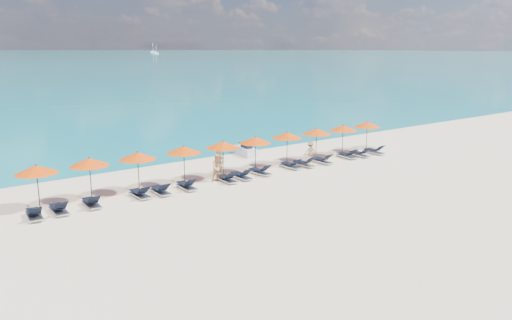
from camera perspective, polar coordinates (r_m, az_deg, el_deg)
ground at (r=28.27m, az=3.63°, el=-3.46°), size 1400.00×1400.00×0.00m
sailboat_near at (r=562.27m, az=-11.33°, el=11.93°), size 5.26×1.75×9.64m
sailboat_far at (r=667.85m, az=-11.69°, el=12.05°), size 6.75×2.25×12.38m
jetski at (r=37.26m, az=-1.20°, el=1.13°), size 1.25×2.52×0.86m
beachgoer_a at (r=30.62m, az=-4.20°, el=-0.51°), size 0.67×0.48×1.74m
beachgoer_b at (r=29.85m, az=-4.39°, el=-0.91°), size 0.90×0.63×1.69m
beachgoer_c at (r=35.29m, az=6.23°, el=0.98°), size 1.01×0.73×1.42m
umbrella_0 at (r=26.82m, az=-23.82°, el=-1.00°), size 2.10×2.10×2.28m
umbrella_1 at (r=27.53m, az=-18.52°, el=-0.23°), size 2.10×2.10×2.28m
umbrella_2 at (r=28.35m, az=-13.38°, el=0.46°), size 2.10×2.10×2.28m
umbrella_3 at (r=29.53m, az=-8.25°, el=1.17°), size 2.10×2.10×2.28m
umbrella_4 at (r=30.78m, az=-3.80°, el=1.75°), size 2.10×2.10×2.28m
umbrella_5 at (r=32.23m, az=-0.07°, el=2.29°), size 2.10×2.10×2.28m
umbrella_6 at (r=34.10m, az=3.59°, el=2.85°), size 2.10×2.10×2.28m
umbrella_7 at (r=35.81m, az=6.94°, el=3.26°), size 2.10×2.10×2.28m
umbrella_8 at (r=37.67m, az=9.93°, el=3.64°), size 2.10×2.10×2.28m
umbrella_9 at (r=39.67m, az=12.61°, el=3.98°), size 2.10×2.10×2.28m
lounger_0 at (r=25.83m, az=-24.02°, el=-5.64°), size 0.77×1.75×0.66m
lounger_1 at (r=26.14m, az=-21.61°, el=-5.20°), size 0.66×1.71×0.66m
lounger_2 at (r=26.61m, az=-18.30°, el=-4.63°), size 0.70×1.73×0.66m
lounger_3 at (r=27.53m, az=-13.12°, el=-3.72°), size 0.67×1.72×0.66m
lounger_4 at (r=27.89m, az=-10.86°, el=-3.40°), size 0.66×1.71×0.66m
lounger_5 at (r=28.59m, az=-7.95°, el=-2.89°), size 0.70×1.73×0.66m
lounger_6 at (r=29.85m, az=-3.35°, el=-2.11°), size 0.71×1.73×0.66m
lounger_7 at (r=30.50m, az=-1.68°, el=-1.76°), size 0.65×1.71×0.66m
lounger_8 at (r=31.50m, az=0.47°, el=-1.28°), size 0.77×1.75×0.66m
lounger_9 at (r=33.19m, az=3.98°, el=-0.58°), size 0.69×1.72×0.66m
lounger_10 at (r=33.77m, az=5.54°, el=-0.37°), size 0.73×1.74×0.66m
lounger_11 at (r=34.85m, az=7.59°, el=-0.01°), size 0.66×1.71×0.66m
lounger_12 at (r=36.74m, az=10.36°, el=0.56°), size 0.68×1.72×0.66m
lounger_13 at (r=37.43m, az=11.80°, el=0.72°), size 0.73×1.74×0.66m
lounger_14 at (r=38.66m, az=13.40°, el=1.03°), size 0.71×1.73×0.66m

